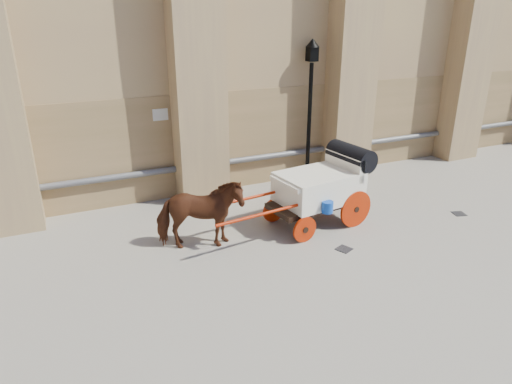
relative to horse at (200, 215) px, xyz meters
name	(u,v)px	position (x,y,z in m)	size (l,w,h in m)	color
ground	(290,243)	(2.01, -0.67, -0.84)	(90.00, 90.00, 0.00)	gray
horse	(200,215)	(0.00, 0.00, 0.00)	(0.91, 1.99, 1.68)	#5B2815
carriage	(324,184)	(3.32, 0.04, 0.22)	(4.59, 1.76, 1.96)	black
street_lamp	(310,108)	(4.58, 2.96, 1.52)	(0.41, 0.41, 4.41)	black
drain_grate_near	(344,249)	(3.00, -1.46, -0.83)	(0.32, 0.32, 0.01)	black
drain_grate_far	(459,214)	(7.00, -1.10, -0.83)	(0.32, 0.32, 0.01)	black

